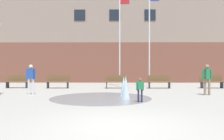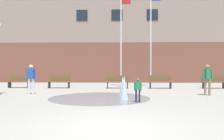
{
  "view_description": "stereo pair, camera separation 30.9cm",
  "coord_description": "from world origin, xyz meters",
  "px_view_note": "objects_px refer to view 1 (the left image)",
  "views": [
    {
      "loc": [
        -0.12,
        -5.1,
        1.36
      ],
      "look_at": [
        -0.21,
        7.75,
        1.3
      ],
      "focal_mm": 35.0,
      "sensor_mm": 36.0,
      "label": 1
    },
    {
      "loc": [
        0.19,
        -5.1,
        1.36
      ],
      "look_at": [
        -0.21,
        7.75,
        1.3
      ],
      "focal_mm": 35.0,
      "sensor_mm": 36.0,
      "label": 2
    }
  ],
  "objects_px": {
    "park_bench_far_right": "(211,81)",
    "flagpole_left": "(120,37)",
    "park_bench_near_trashcan": "(159,81)",
    "flagpole_right": "(150,35)",
    "park_bench_under_right_flagpole": "(117,81)",
    "adult_in_red": "(31,77)",
    "park_bench_center": "(58,81)",
    "park_bench_under_left_flagpole": "(18,81)",
    "teen_by_trashcan": "(207,77)",
    "child_with_pink_shirt": "(140,88)"
  },
  "relations": [
    {
      "from": "park_bench_under_right_flagpole",
      "to": "adult_in_red",
      "type": "xyz_separation_m",
      "value": [
        -4.59,
        -3.89,
        0.45
      ]
    },
    {
      "from": "park_bench_near_trashcan",
      "to": "adult_in_red",
      "type": "height_order",
      "value": "adult_in_red"
    },
    {
      "from": "child_with_pink_shirt",
      "to": "park_bench_center",
      "type": "bearing_deg",
      "value": 130.89
    },
    {
      "from": "park_bench_under_left_flagpole",
      "to": "teen_by_trashcan",
      "type": "relative_size",
      "value": 1.01
    },
    {
      "from": "park_bench_under_right_flagpole",
      "to": "park_bench_center",
      "type": "bearing_deg",
      "value": 179.54
    },
    {
      "from": "adult_in_red",
      "to": "park_bench_under_left_flagpole",
      "type": "bearing_deg",
      "value": 128.04
    },
    {
      "from": "adult_in_red",
      "to": "flagpole_right",
      "type": "relative_size",
      "value": 0.21
    },
    {
      "from": "park_bench_under_left_flagpole",
      "to": "flagpole_right",
      "type": "bearing_deg",
      "value": 7.48
    },
    {
      "from": "park_bench_center",
      "to": "child_with_pink_shirt",
      "type": "xyz_separation_m",
      "value": [
        5.02,
        -6.51,
        0.1
      ]
    },
    {
      "from": "park_bench_center",
      "to": "child_with_pink_shirt",
      "type": "relative_size",
      "value": 1.62
    },
    {
      "from": "park_bench_under_right_flagpole",
      "to": "flagpole_left",
      "type": "xyz_separation_m",
      "value": [
        0.29,
        1.47,
        3.36
      ]
    },
    {
      "from": "park_bench_under_right_flagpole",
      "to": "park_bench_near_trashcan",
      "type": "xyz_separation_m",
      "value": [
        3.0,
        0.01,
        0.0
      ]
    },
    {
      "from": "park_bench_under_right_flagpole",
      "to": "flagpole_right",
      "type": "bearing_deg",
      "value": 29.59
    },
    {
      "from": "park_bench_under_left_flagpole",
      "to": "park_bench_near_trashcan",
      "type": "height_order",
      "value": "same"
    },
    {
      "from": "park_bench_far_right",
      "to": "teen_by_trashcan",
      "type": "bearing_deg",
      "value": -116.61
    },
    {
      "from": "teen_by_trashcan",
      "to": "flagpole_right",
      "type": "relative_size",
      "value": 0.21
    },
    {
      "from": "park_bench_far_right",
      "to": "flagpole_left",
      "type": "bearing_deg",
      "value": 168.03
    },
    {
      "from": "park_bench_under_right_flagpole",
      "to": "adult_in_red",
      "type": "distance_m",
      "value": 6.03
    },
    {
      "from": "flagpole_right",
      "to": "park_bench_near_trashcan",
      "type": "bearing_deg",
      "value": -73.97
    },
    {
      "from": "park_bench_under_right_flagpole",
      "to": "park_bench_under_left_flagpole",
      "type": "bearing_deg",
      "value": 178.44
    },
    {
      "from": "adult_in_red",
      "to": "flagpole_right",
      "type": "bearing_deg",
      "value": 43.15
    },
    {
      "from": "flagpole_right",
      "to": "park_bench_center",
      "type": "bearing_deg",
      "value": -167.99
    },
    {
      "from": "park_bench_under_right_flagpole",
      "to": "flagpole_left",
      "type": "height_order",
      "value": "flagpole_left"
    },
    {
      "from": "park_bench_under_right_flagpole",
      "to": "child_with_pink_shirt",
      "type": "relative_size",
      "value": 1.62
    },
    {
      "from": "park_bench_near_trashcan",
      "to": "flagpole_right",
      "type": "relative_size",
      "value": 0.21
    },
    {
      "from": "park_bench_center",
      "to": "adult_in_red",
      "type": "height_order",
      "value": "adult_in_red"
    },
    {
      "from": "park_bench_center",
      "to": "park_bench_under_right_flagpole",
      "type": "relative_size",
      "value": 1.0
    },
    {
      "from": "park_bench_under_left_flagpole",
      "to": "child_with_pink_shirt",
      "type": "xyz_separation_m",
      "value": [
        7.97,
        -6.67,
        0.1
      ]
    },
    {
      "from": "park_bench_near_trashcan",
      "to": "flagpole_right",
      "type": "height_order",
      "value": "flagpole_right"
    },
    {
      "from": "park_bench_under_right_flagpole",
      "to": "flagpole_right",
      "type": "relative_size",
      "value": 0.21
    },
    {
      "from": "flagpole_left",
      "to": "park_bench_under_left_flagpole",
      "type": "bearing_deg",
      "value": -170.24
    },
    {
      "from": "park_bench_center",
      "to": "flagpole_right",
      "type": "distance_m",
      "value": 7.72
    },
    {
      "from": "child_with_pink_shirt",
      "to": "flagpole_right",
      "type": "relative_size",
      "value": 0.13
    },
    {
      "from": "park_bench_near_trashcan",
      "to": "park_bench_under_right_flagpole",
      "type": "bearing_deg",
      "value": -179.76
    },
    {
      "from": "adult_in_red",
      "to": "flagpole_left",
      "type": "distance_m",
      "value": 7.81
    },
    {
      "from": "park_bench_under_left_flagpole",
      "to": "flagpole_left",
      "type": "relative_size",
      "value": 0.22
    },
    {
      "from": "child_with_pink_shirt",
      "to": "flagpole_left",
      "type": "distance_m",
      "value": 8.61
    },
    {
      "from": "park_bench_under_right_flagpole",
      "to": "park_bench_far_right",
      "type": "distance_m",
      "value": 6.72
    },
    {
      "from": "park_bench_far_right",
      "to": "child_with_pink_shirt",
      "type": "xyz_separation_m",
      "value": [
        -5.85,
        -6.58,
        0.1
      ]
    },
    {
      "from": "park_bench_far_right",
      "to": "flagpole_right",
      "type": "height_order",
      "value": "flagpole_right"
    },
    {
      "from": "park_bench_under_left_flagpole",
      "to": "adult_in_red",
      "type": "height_order",
      "value": "adult_in_red"
    },
    {
      "from": "park_bench_under_left_flagpole",
      "to": "park_bench_near_trashcan",
      "type": "xyz_separation_m",
      "value": [
        10.1,
        -0.18,
        0.0
      ]
    },
    {
      "from": "park_bench_under_right_flagpole",
      "to": "child_with_pink_shirt",
      "type": "distance_m",
      "value": 6.54
    },
    {
      "from": "teen_by_trashcan",
      "to": "park_bench_under_left_flagpole",
      "type": "bearing_deg",
      "value": -103.09
    },
    {
      "from": "park_bench_under_left_flagpole",
      "to": "child_with_pink_shirt",
      "type": "height_order",
      "value": "child_with_pink_shirt"
    },
    {
      "from": "park_bench_center",
      "to": "adult_in_red",
      "type": "xyz_separation_m",
      "value": [
        -0.44,
        -3.92,
        0.45
      ]
    },
    {
      "from": "flagpole_right",
      "to": "child_with_pink_shirt",
      "type": "bearing_deg",
      "value": -102.14
    },
    {
      "from": "park_bench_under_right_flagpole",
      "to": "teen_by_trashcan",
      "type": "bearing_deg",
      "value": -40.77
    },
    {
      "from": "park_bench_under_left_flagpole",
      "to": "park_bench_under_right_flagpole",
      "type": "bearing_deg",
      "value": -1.56
    },
    {
      "from": "park_bench_under_right_flagpole",
      "to": "flagpole_left",
      "type": "bearing_deg",
      "value": 78.79
    }
  ]
}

